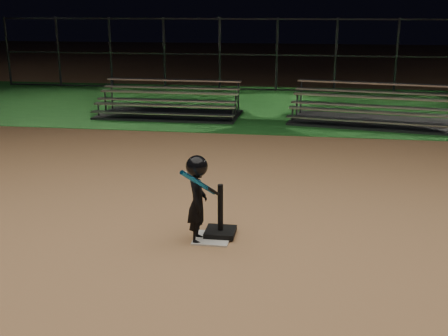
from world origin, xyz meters
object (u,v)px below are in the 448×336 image
Objects in this scene: child_batter at (197,197)px; bleacher_left at (169,109)px; bleacher_right at (371,116)px; batting_tee at (220,226)px; home_plate at (212,238)px.

child_batter is 8.36m from bleacher_left.
child_batter is 0.29× the size of bleacher_left.
batting_tee is at bearing -99.42° from bleacher_right.
home_plate is 0.12× the size of bleacher_left.
bleacher_left is 5.28m from bleacher_right.
batting_tee is at bearing -70.48° from bleacher_left.
bleacher_left is (-2.56, 7.91, 0.18)m from home_plate.
home_plate is 0.11× the size of bleacher_right.
home_plate is at bearing -68.14° from child_batter.
home_plate is at bearing -71.34° from bleacher_left.
batting_tee reaches higher than home_plate.
bleacher_right is (2.87, 7.78, -0.39)m from child_batter.
bleacher_right is at bearing 70.90° from batting_tee.
child_batter is 0.26× the size of bleacher_right.
home_plate is 0.68× the size of batting_tee.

